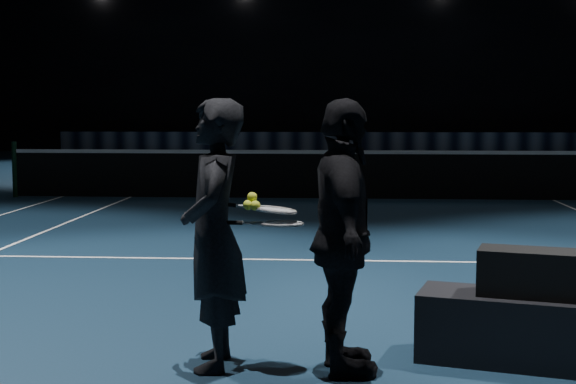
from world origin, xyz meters
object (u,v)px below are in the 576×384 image
racket_bag (539,273)px  racket_upper (275,210)px  racket_lower (281,224)px  player_bench (537,330)px  player_a (214,235)px  tennis_balls (252,203)px  player_b (343,238)px

racket_bag → racket_upper: (-1.74, -0.18, 0.43)m
racket_lower → player_bench: bearing=12.1°
player_bench → player_a: 2.25m
racket_upper → tennis_balls: size_ratio=5.67×
player_b → tennis_balls: 0.63m
racket_upper → racket_lower: bearing=-42.7°
player_bench → racket_lower: (-1.70, -0.23, 0.74)m
player_b → player_a: bearing=78.3°
player_b → racket_bag: bearing=-85.9°
player_a → racket_lower: 0.46m
player_b → tennis_balls: size_ratio=14.82×
racket_bag → racket_upper: 1.81m
tennis_balls → racket_bag: bearing=6.3°
player_b → racket_upper: (-0.45, 0.08, 0.17)m
player_a → racket_upper: player_a is taller
player_a → tennis_balls: bearing=81.2°
player_bench → racket_bag: 0.39m
racket_lower → tennis_balls: (-0.19, 0.02, 0.13)m
player_bench → racket_lower: 1.87m
racket_bag → player_b: player_b is taller
player_a → tennis_balls: size_ratio=14.82×
racket_bag → racket_upper: racket_upper is taller
racket_bag → player_bench: bearing=0.0°
racket_bag → player_a: player_a is taller
tennis_balls → racket_lower: bearing=-6.0°
racket_upper → tennis_balls: tennis_balls is taller
racket_bag → tennis_balls: bearing=-158.2°
player_bench → player_a: bearing=-159.4°
player_bench → player_a: size_ratio=0.88×
racket_upper → player_a: bearing=-178.3°
racket_bag → player_a: 2.17m
racket_bag → tennis_balls: 1.96m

